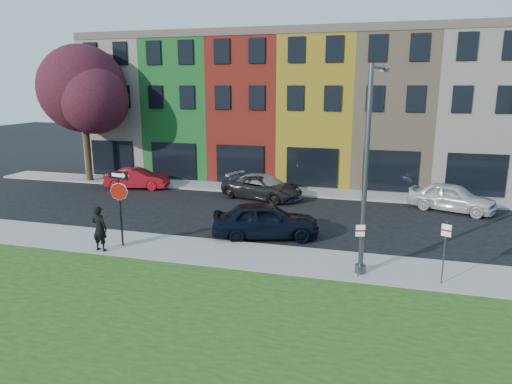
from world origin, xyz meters
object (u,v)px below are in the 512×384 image
(man, at_px, (100,228))
(street_lamp, at_px, (367,171))
(sedan_near, at_px, (266,220))
(stop_sign, at_px, (119,193))

(man, bearing_deg, street_lamp, -169.29)
(man, bearing_deg, sedan_near, -141.58)
(man, distance_m, street_lamp, 10.91)
(stop_sign, height_order, man, stop_sign)
(sedan_near, relative_size, street_lamp, 0.70)
(man, height_order, street_lamp, street_lamp)
(sedan_near, height_order, street_lamp, street_lamp)
(sedan_near, xyz_separation_m, street_lamp, (4.44, -3.03, 3.02))
(stop_sign, height_order, street_lamp, street_lamp)
(sedan_near, bearing_deg, street_lamp, -141.35)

